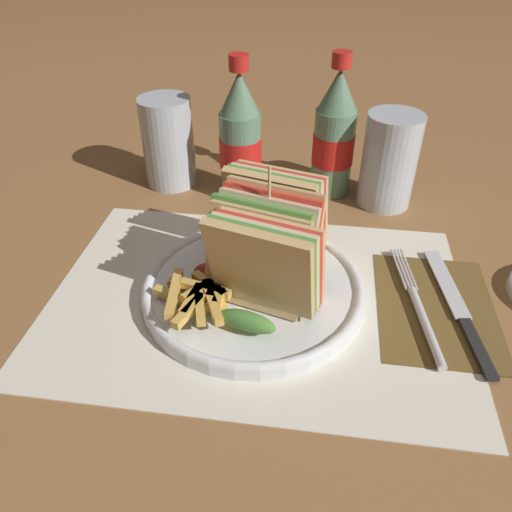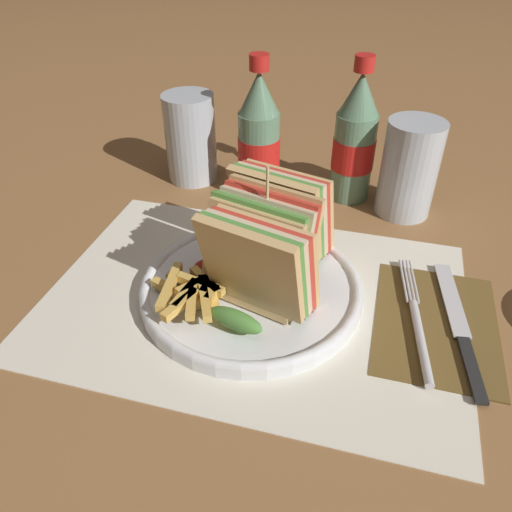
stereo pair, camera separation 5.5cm
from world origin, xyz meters
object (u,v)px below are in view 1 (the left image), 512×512
at_px(coke_bottle_near, 240,140).
at_px(glass_near, 388,166).
at_px(fork, 421,313).
at_px(coke_bottle_far, 334,137).
at_px(plate_main, 253,288).
at_px(glass_far, 169,147).
at_px(club_sandwich, 269,240).
at_px(knife, 458,308).

height_order(coke_bottle_near, glass_near, coke_bottle_near).
bearing_deg(fork, coke_bottle_near, 126.24).
distance_m(coke_bottle_far, glass_near, 0.09).
xyz_separation_m(plate_main, coke_bottle_far, (0.08, 0.25, 0.08)).
xyz_separation_m(plate_main, glass_far, (-0.16, 0.24, 0.05)).
bearing_deg(club_sandwich, plate_main, -147.05).
bearing_deg(fork, glass_far, 134.66).
bearing_deg(plate_main, glass_far, 123.66).
bearing_deg(glass_far, coke_bottle_near, -12.05).
distance_m(club_sandwich, fork, 0.18).
bearing_deg(plate_main, knife, 0.72).
relative_size(club_sandwich, glass_far, 1.60).
bearing_deg(knife, coke_bottle_far, 111.64).
relative_size(plate_main, fork, 1.32).
bearing_deg(coke_bottle_near, glass_near, 2.16).
distance_m(plate_main, glass_far, 0.30).
distance_m(plate_main, coke_bottle_near, 0.24).
relative_size(plate_main, glass_far, 1.88).
bearing_deg(knife, club_sandwich, 169.41).
distance_m(plate_main, coke_bottle_far, 0.27).
bearing_deg(knife, plate_main, 172.17).
distance_m(glass_near, glass_far, 0.32).
distance_m(fork, coke_bottle_near, 0.34).
xyz_separation_m(plate_main, fork, (0.18, -0.01, -0.00)).
xyz_separation_m(fork, coke_bottle_far, (-0.10, 0.26, 0.08)).
height_order(plate_main, coke_bottle_far, coke_bottle_far).
height_order(knife, coke_bottle_near, coke_bottle_near).
height_order(fork, glass_far, glass_far).
distance_m(club_sandwich, glass_near, 0.26).
xyz_separation_m(knife, coke_bottle_far, (-0.14, 0.25, 0.08)).
relative_size(plate_main, glass_near, 1.88).
bearing_deg(glass_far, club_sandwich, -52.70).
xyz_separation_m(knife, glass_far, (-0.39, 0.24, 0.05)).
height_order(plate_main, coke_bottle_near, coke_bottle_near).
distance_m(coke_bottle_near, coke_bottle_far, 0.13).
bearing_deg(plate_main, fork, -4.04).
xyz_separation_m(coke_bottle_far, glass_far, (-0.24, -0.01, -0.03)).
relative_size(plate_main, coke_bottle_far, 1.23).
relative_size(knife, coke_bottle_near, 0.99).
bearing_deg(glass_far, plate_main, -56.34).
xyz_separation_m(fork, coke_bottle_near, (-0.23, 0.23, 0.08)).
height_order(club_sandwich, glass_near, club_sandwich).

